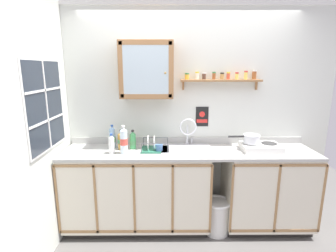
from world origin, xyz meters
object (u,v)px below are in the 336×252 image
object	(u,v)px
bottle_water_blue_0	(112,138)
dish_rack	(154,147)
bottle_juice_amber_2	(121,141)
bottle_water_clear_4	(124,141)
sink	(187,151)
mug	(159,148)
hot_plate_stove	(261,147)
wall_cabinet	(147,70)
bottle_soda_green_3	(133,141)
bottle_opaque_white_1	(112,145)
saucepan	(251,139)
trash_bin	(217,216)
warning_sign	(202,117)

from	to	relation	value
bottle_water_blue_0	dish_rack	world-z (taller)	bottle_water_blue_0
bottle_juice_amber_2	bottle_water_clear_4	distance (m)	0.15
sink	mug	size ratio (longest dim) A/B	5.19
hot_plate_stove	wall_cabinet	world-z (taller)	wall_cabinet
bottle_water_blue_0	bottle_juice_amber_2	world-z (taller)	bottle_water_blue_0
bottle_juice_amber_2	bottle_water_clear_4	world-z (taller)	bottle_water_clear_4
bottle_soda_green_3	bottle_water_blue_0	bearing A→B (deg)	174.05
wall_cabinet	hot_plate_stove	bearing A→B (deg)	-7.00
mug	wall_cabinet	bearing A→B (deg)	124.27
sink	bottle_opaque_white_1	distance (m)	0.85
bottle_water_clear_4	wall_cabinet	size ratio (longest dim) A/B	0.50
hot_plate_stove	bottle_soda_green_3	bearing A→B (deg)	177.25
mug	bottle_soda_green_3	bearing A→B (deg)	159.81
bottle_water_clear_4	saucepan	bearing A→B (deg)	4.53
sink	hot_plate_stove	xyz separation A→B (m)	(0.83, -0.04, 0.06)
bottle_water_clear_4	dish_rack	size ratio (longest dim) A/B	1.00
saucepan	bottle_water_clear_4	bearing A→B (deg)	-175.47
sink	wall_cabinet	world-z (taller)	wall_cabinet
bottle_opaque_white_1	trash_bin	xyz separation A→B (m)	(1.18, -0.03, -0.85)
hot_plate_stove	saucepan	distance (m)	0.14
bottle_soda_green_3	wall_cabinet	size ratio (longest dim) A/B	0.35
bottle_soda_green_3	dish_rack	distance (m)	0.26
sink	bottle_opaque_white_1	xyz separation A→B (m)	(-0.83, -0.13, 0.12)
bottle_water_blue_0	bottle_juice_amber_2	bearing A→B (deg)	-25.30
saucepan	sink	bearing A→B (deg)	178.52
bottle_juice_amber_2	trash_bin	bearing A→B (deg)	-8.38
hot_plate_stove	bottle_water_blue_0	xyz separation A→B (m)	(-1.69, 0.09, 0.09)
saucepan	bottle_opaque_white_1	xyz separation A→B (m)	(-1.55, -0.11, -0.03)
hot_plate_stove	bottle_soda_green_3	size ratio (longest dim) A/B	1.93
bottle_opaque_white_1	warning_sign	world-z (taller)	warning_sign
bottle_water_clear_4	mug	world-z (taller)	bottle_water_clear_4
bottle_juice_amber_2	bottle_water_clear_4	size ratio (longest dim) A/B	0.74
bottle_opaque_white_1	trash_bin	distance (m)	1.45
saucepan	bottle_water_blue_0	world-z (taller)	bottle_water_blue_0
saucepan	mug	world-z (taller)	saucepan
bottle_opaque_white_1	trash_bin	size ratio (longest dim) A/B	0.55
sink	bottle_soda_green_3	world-z (taller)	sink
wall_cabinet	bottle_opaque_white_1	bearing A→B (deg)	-146.64
hot_plate_stove	bottle_soda_green_3	distance (m)	1.45
mug	warning_sign	bearing A→B (deg)	31.94
sink	trash_bin	size ratio (longest dim) A/B	1.42
bottle_water_clear_4	hot_plate_stove	bearing A→B (deg)	3.39
trash_bin	warning_sign	bearing A→B (deg)	110.78
dish_rack	bottle_soda_green_3	bearing A→B (deg)	167.80
bottle_water_blue_0	trash_bin	size ratio (longest dim) A/B	0.69
saucepan	bottle_water_blue_0	size ratio (longest dim) A/B	1.30
wall_cabinet	bottle_soda_green_3	bearing A→B (deg)	-152.12
saucepan	dish_rack	xyz separation A→B (m)	(-1.10, -0.01, -0.10)
mug	bottle_opaque_white_1	bearing A→B (deg)	-174.53
bottle_water_clear_4	mug	xyz separation A→B (m)	(0.38, 0.05, -0.10)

